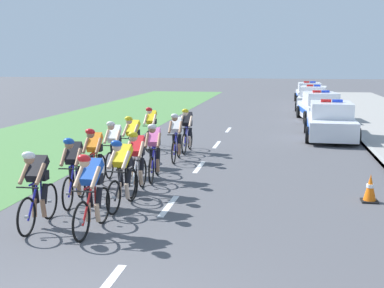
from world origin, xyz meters
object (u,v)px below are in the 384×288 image
(cyclist_second, at_px, (91,191))
(cyclist_tenth, at_px, (176,136))
(cyclist_sixth, at_px, (137,161))
(cyclist_eighth, at_px, (154,150))
(cyclist_twelfth, at_px, (187,129))
(cyclist_eleventh, at_px, (151,127))
(cyclist_ninth, at_px, (133,140))
(police_car_second, at_px, (320,108))
(cyclist_seventh, at_px, (114,147))
(cyclist_lead, at_px, (37,187))
(police_car_furthest, at_px, (309,94))
(cyclist_fourth, at_px, (122,172))
(cyclist_third, at_px, (74,169))
(police_car_third, at_px, (313,99))
(cyclist_fifth, at_px, (95,157))
(police_car_nearest, at_px, (331,122))
(traffic_cone_mid, at_px, (370,188))

(cyclist_second, height_order, cyclist_tenth, same)
(cyclist_sixth, relative_size, cyclist_eighth, 1.00)
(cyclist_twelfth, bearing_deg, cyclist_eleventh, 168.13)
(cyclist_ninth, height_order, cyclist_tenth, same)
(cyclist_ninth, xyz_separation_m, police_car_second, (6.32, 12.32, -0.11))
(cyclist_seventh, distance_m, cyclist_tenth, 2.52)
(cyclist_lead, relative_size, police_car_furthest, 0.39)
(cyclist_fourth, distance_m, cyclist_seventh, 3.20)
(cyclist_third, bearing_deg, police_car_third, 74.04)
(police_car_furthest, bearing_deg, cyclist_third, -103.15)
(cyclist_second, bearing_deg, police_car_furthest, 79.60)
(cyclist_eleventh, bearing_deg, cyclist_fifth, -89.95)
(police_car_nearest, bearing_deg, cyclist_ninth, -134.68)
(cyclist_fifth, height_order, cyclist_sixth, same)
(police_car_nearest, bearing_deg, cyclist_eighth, -123.40)
(cyclist_eighth, bearing_deg, cyclist_third, -114.47)
(cyclist_tenth, distance_m, cyclist_twelfth, 1.54)
(cyclist_eighth, xyz_separation_m, police_car_nearest, (5.25, 7.95, -0.11))
(cyclist_sixth, relative_size, police_car_third, 0.38)
(cyclist_tenth, bearing_deg, cyclist_eighth, -91.34)
(cyclist_fourth, xyz_separation_m, cyclist_eighth, (0.01, 2.62, 0.00))
(cyclist_lead, bearing_deg, cyclist_third, 88.54)
(police_car_third, bearing_deg, cyclist_seventh, -108.35)
(cyclist_eighth, distance_m, police_car_second, 14.84)
(cyclist_lead, xyz_separation_m, police_car_third, (6.43, 23.93, -0.11))
(cyclist_sixth, height_order, police_car_third, police_car_third)
(cyclist_ninth, height_order, cyclist_twelfth, same)
(police_car_furthest, bearing_deg, cyclist_tenth, -103.07)
(cyclist_second, bearing_deg, cyclist_fourth, 87.34)
(traffic_cone_mid, bearing_deg, cyclist_third, -168.21)
(cyclist_seventh, bearing_deg, cyclist_eleventh, 90.25)
(cyclist_third, distance_m, cyclist_seventh, 2.86)
(cyclist_lead, relative_size, police_car_third, 0.38)
(police_car_second, bearing_deg, cyclist_sixth, -109.17)
(traffic_cone_mid, bearing_deg, police_car_furthest, 90.11)
(cyclist_tenth, height_order, cyclist_twelfth, same)
(cyclist_seventh, relative_size, cyclist_ninth, 1.00)
(cyclist_tenth, relative_size, traffic_cone_mid, 2.69)
(cyclist_lead, bearing_deg, police_car_second, 70.31)
(cyclist_lead, xyz_separation_m, traffic_cone_mid, (6.49, 2.93, -0.48))
(police_car_third, bearing_deg, traffic_cone_mid, -89.86)
(cyclist_third, relative_size, traffic_cone_mid, 2.68)
(cyclist_second, height_order, cyclist_eleventh, same)
(cyclist_fourth, bearing_deg, cyclist_sixth, 92.35)
(cyclist_sixth, relative_size, cyclist_ninth, 1.00)
(cyclist_ninth, height_order, traffic_cone_mid, cyclist_ninth)
(cyclist_eighth, bearing_deg, cyclist_twelfth, 88.47)
(police_car_nearest, bearing_deg, cyclist_tenth, -133.61)
(police_car_third, bearing_deg, cyclist_fourth, -103.17)
(cyclist_third, relative_size, cyclist_fourth, 1.00)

